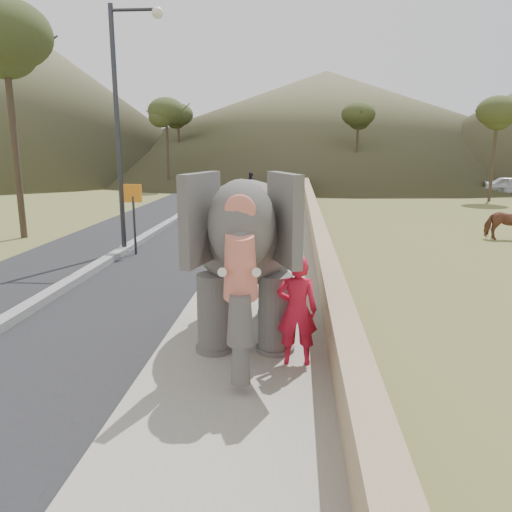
{
  "coord_description": "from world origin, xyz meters",
  "views": [
    {
      "loc": [
        0.9,
        -5.29,
        3.66
      ],
      "look_at": [
        0.2,
        3.48,
        1.7
      ],
      "focal_mm": 35.0,
      "sensor_mm": 36.0,
      "label": 1
    }
  ],
  "objects_px": {
    "lamppost": "(125,107)",
    "cow": "(508,222)",
    "elephant_and_man": "(247,254)",
    "motorcyclist": "(243,187)"
  },
  "relations": [
    {
      "from": "lamppost",
      "to": "cow",
      "type": "distance_m",
      "value": 14.96
    },
    {
      "from": "elephant_and_man",
      "to": "motorcyclist",
      "type": "relative_size",
      "value": 2.38
    },
    {
      "from": "elephant_and_man",
      "to": "motorcyclist",
      "type": "height_order",
      "value": "elephant_and_man"
    },
    {
      "from": "lamppost",
      "to": "motorcyclist",
      "type": "relative_size",
      "value": 4.39
    },
    {
      "from": "lamppost",
      "to": "elephant_and_man",
      "type": "height_order",
      "value": "lamppost"
    },
    {
      "from": "cow",
      "to": "elephant_and_man",
      "type": "distance_m",
      "value": 14.4
    },
    {
      "from": "lamppost",
      "to": "elephant_and_man",
      "type": "distance_m",
      "value": 9.4
    },
    {
      "from": "elephant_and_man",
      "to": "motorcyclist",
      "type": "xyz_separation_m",
      "value": [
        -2.95,
        27.16,
        -0.99
      ]
    },
    {
      "from": "lamppost",
      "to": "motorcyclist",
      "type": "height_order",
      "value": "lamppost"
    },
    {
      "from": "lamppost",
      "to": "motorcyclist",
      "type": "xyz_separation_m",
      "value": [
        1.76,
        19.69,
        -4.2
      ]
    }
  ]
}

